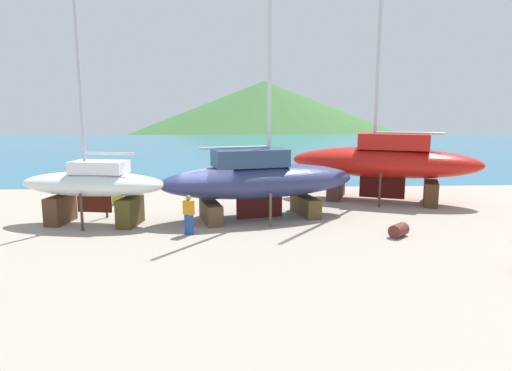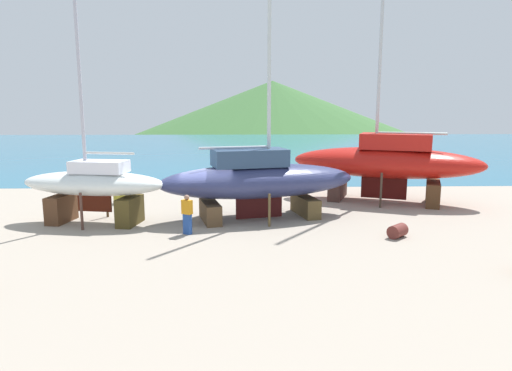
{
  "view_description": "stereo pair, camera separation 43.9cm",
  "coord_description": "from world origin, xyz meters",
  "px_view_note": "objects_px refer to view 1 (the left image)",
  "views": [
    {
      "loc": [
        1.29,
        -20.42,
        5.26
      ],
      "look_at": [
        2.38,
        1.69,
        1.43
      ],
      "focal_mm": 31.41,
      "sensor_mm": 36.0,
      "label": 1
    },
    {
      "loc": [
        1.73,
        -20.43,
        5.26
      ],
      "look_at": [
        2.38,
        1.69,
        1.43
      ],
      "focal_mm": 31.41,
      "sensor_mm": 36.0,
      "label": 2
    }
  ],
  "objects_px": {
    "sailboat_large_starboard": "(94,185)",
    "worker": "(189,214)",
    "sailboat_mid_port": "(259,180)",
    "barrel_by_slipway": "(118,196)",
    "barrel_rust_near": "(399,230)",
    "sailboat_small_center": "(384,161)"
  },
  "relations": [
    {
      "from": "barrel_rust_near",
      "to": "barrel_by_slipway",
      "type": "xyz_separation_m",
      "value": [
        -13.26,
        7.08,
        0.15
      ]
    },
    {
      "from": "sailboat_mid_port",
      "to": "sailboat_small_center",
      "type": "relative_size",
      "value": 0.74
    },
    {
      "from": "worker",
      "to": "sailboat_mid_port",
      "type": "bearing_deg",
      "value": -14.03
    },
    {
      "from": "sailboat_large_starboard",
      "to": "barrel_rust_near",
      "type": "xyz_separation_m",
      "value": [
        13.17,
        -2.72,
        -1.53
      ]
    },
    {
      "from": "sailboat_mid_port",
      "to": "barrel_by_slipway",
      "type": "distance_m",
      "value": 8.56
    },
    {
      "from": "worker",
      "to": "barrel_by_slipway",
      "type": "height_order",
      "value": "worker"
    },
    {
      "from": "sailboat_large_starboard",
      "to": "worker",
      "type": "height_order",
      "value": "sailboat_large_starboard"
    },
    {
      "from": "sailboat_small_center",
      "to": "barrel_by_slipway",
      "type": "relative_size",
      "value": 20.92
    },
    {
      "from": "barrel_rust_near",
      "to": "sailboat_mid_port",
      "type": "bearing_deg",
      "value": 147.96
    },
    {
      "from": "sailboat_small_center",
      "to": "worker",
      "type": "bearing_deg",
      "value": 53.85
    },
    {
      "from": "worker",
      "to": "barrel_by_slipway",
      "type": "distance_m",
      "value": 7.81
    },
    {
      "from": "sailboat_large_starboard",
      "to": "sailboat_small_center",
      "type": "relative_size",
      "value": 0.65
    },
    {
      "from": "sailboat_small_center",
      "to": "worker",
      "type": "relative_size",
      "value": 10.6
    },
    {
      "from": "sailboat_large_starboard",
      "to": "worker",
      "type": "xyz_separation_m",
      "value": [
        4.46,
        -1.97,
        -0.93
      ]
    },
    {
      "from": "barrel_by_slipway",
      "to": "sailboat_small_center",
      "type": "bearing_deg",
      "value": 0.51
    },
    {
      "from": "barrel_by_slipway",
      "to": "worker",
      "type": "bearing_deg",
      "value": -54.26
    },
    {
      "from": "sailboat_mid_port",
      "to": "worker",
      "type": "xyz_separation_m",
      "value": [
        -3.09,
        -2.77,
        -1.0
      ]
    },
    {
      "from": "worker",
      "to": "barrel_by_slipway",
      "type": "xyz_separation_m",
      "value": [
        -4.56,
        6.33,
        -0.45
      ]
    },
    {
      "from": "sailboat_mid_port",
      "to": "barrel_by_slipway",
      "type": "xyz_separation_m",
      "value": [
        -7.64,
        3.57,
        -1.45
      ]
    },
    {
      "from": "worker",
      "to": "barrel_rust_near",
      "type": "relative_size",
      "value": 2.06
    },
    {
      "from": "sailboat_large_starboard",
      "to": "barrel_rust_near",
      "type": "height_order",
      "value": "sailboat_large_starboard"
    },
    {
      "from": "worker",
      "to": "barrel_rust_near",
      "type": "distance_m",
      "value": 8.76
    }
  ]
}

